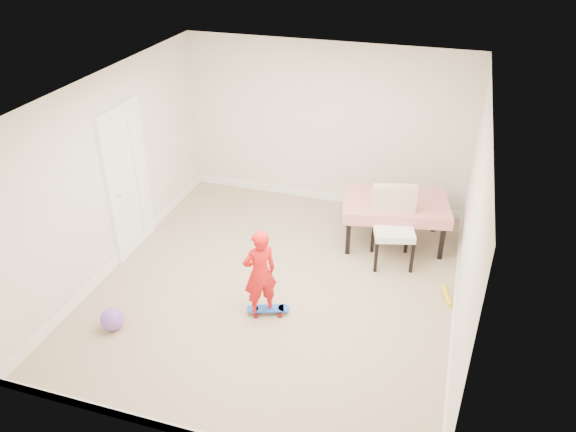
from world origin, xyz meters
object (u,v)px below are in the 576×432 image
(child, at_px, (260,275))
(balloon, at_px, (112,319))
(dining_chair, at_px, (394,228))
(skateboard, at_px, (268,311))
(dining_table, at_px, (393,221))

(child, bearing_deg, balloon, -15.01)
(dining_chair, height_order, balloon, dining_chair)
(skateboard, relative_size, child, 0.46)
(dining_table, height_order, child, child)
(child, bearing_deg, skateboard, 156.13)
(balloon, bearing_deg, skateboard, 25.76)
(child, relative_size, balloon, 4.07)
(dining_chair, distance_m, child, 2.08)
(dining_chair, relative_size, skateboard, 2.04)
(dining_table, xyz_separation_m, dining_chair, (0.06, -0.52, 0.19))
(balloon, bearing_deg, dining_chair, 38.86)
(dining_table, relative_size, balloon, 5.25)
(dining_chair, xyz_separation_m, balloon, (-2.91, -2.35, -0.40))
(dining_chair, relative_size, balloon, 3.83)
(dining_chair, bearing_deg, dining_table, 81.38)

